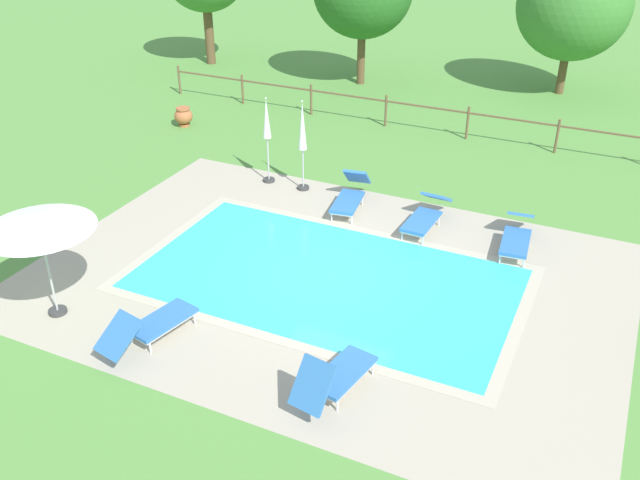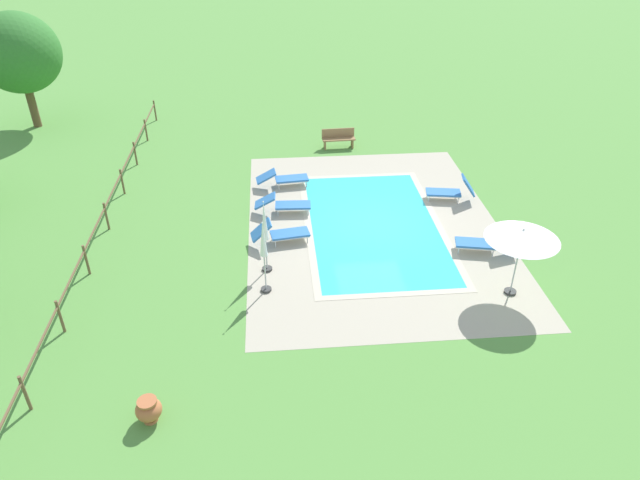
% 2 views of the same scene
% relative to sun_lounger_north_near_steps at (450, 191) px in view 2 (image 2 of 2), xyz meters
% --- Properties ---
extents(ground_plane, '(160.00, 160.00, 0.00)m').
position_rel_sun_lounger_north_near_steps_xyz_m(ground_plane, '(-1.65, 3.24, -0.40)').
color(ground_plane, '#599342').
extents(pool_deck_paving, '(12.31, 8.85, 0.01)m').
position_rel_sun_lounger_north_near_steps_xyz_m(pool_deck_paving, '(-1.65, 3.24, -0.40)').
color(pool_deck_paving, '#B2A893').
rests_on(pool_deck_paving, ground).
extents(swimming_pool_water, '(7.87, 4.41, 0.01)m').
position_rel_sun_lounger_north_near_steps_xyz_m(swimming_pool_water, '(-1.65, 3.24, -0.39)').
color(swimming_pool_water, '#38C6D1').
rests_on(swimming_pool_water, ground).
extents(pool_coping_rim, '(8.35, 4.89, 0.01)m').
position_rel_sun_lounger_north_near_steps_xyz_m(pool_coping_rim, '(-1.65, 3.24, -0.39)').
color(pool_coping_rim, '#C0B59F').
rests_on(pool_coping_rim, ground).
extents(sun_lounger_north_near_steps, '(0.91, 1.89, 1.02)m').
position_rel_sun_lounger_north_near_steps_xyz_m(sun_lounger_north_near_steps, '(0.00, 0.00, 0.00)').
color(sun_lounger_north_near_steps, '#3370BC').
rests_on(sun_lounger_north_near_steps, ground).
extents(sun_lounger_north_mid, '(1.00, 2.09, 0.83)m').
position_rel_sun_lounger_north_near_steps_xyz_m(sun_lounger_north_mid, '(-3.67, -0.11, -0.03)').
color(sun_lounger_north_mid, '#3370BC').
rests_on(sun_lounger_north_mid, ground).
extents(sun_lounger_north_far, '(0.70, 2.08, 0.75)m').
position_rel_sun_lounger_north_near_steps_xyz_m(sun_lounger_north_far, '(-0.45, 6.35, -0.04)').
color(sun_lounger_north_far, '#3370BC').
rests_on(sun_lounger_north_far, ground).
extents(sun_lounger_south_near_corner, '(0.89, 2.03, 0.89)m').
position_rel_sun_lounger_north_near_steps_xyz_m(sun_lounger_south_near_corner, '(-2.50, 6.53, -0.02)').
color(sun_lounger_south_near_corner, '#3370BC').
rests_on(sun_lounger_south_near_corner, ground).
extents(sun_lounger_south_far, '(0.80, 2.12, 0.72)m').
position_rel_sun_lounger_north_near_steps_xyz_m(sun_lounger_south_far, '(1.73, 6.29, -0.05)').
color(sun_lounger_south_far, '#3370BC').
rests_on(sun_lounger_south_far, ground).
extents(patio_umbrella_open_foreground, '(2.10, 2.10, 2.24)m').
position_rel_sun_lounger_north_near_steps_xyz_m(patio_umbrella_open_foreground, '(-5.92, -0.17, 1.63)').
color(patio_umbrella_open_foreground, '#383838').
rests_on(patio_umbrella_open_foreground, ground).
extents(patio_umbrella_closed_row_west, '(0.32, 0.32, 2.39)m').
position_rel_sun_lounger_north_near_steps_xyz_m(patio_umbrella_closed_row_west, '(-5.17, 7.09, 1.14)').
color(patio_umbrella_closed_row_west, '#383838').
rests_on(patio_umbrella_closed_row_west, ground).
extents(patio_umbrella_closed_row_mid_west, '(0.32, 0.32, 2.47)m').
position_rel_sun_lounger_north_near_steps_xyz_m(patio_umbrella_closed_row_mid_west, '(-4.09, 7.05, 1.15)').
color(patio_umbrella_closed_row_mid_west, '#383838').
rests_on(patio_umbrella_closed_row_mid_west, ground).
extents(wooden_bench_lawn_side, '(0.52, 1.52, 0.87)m').
position_rel_sun_lounger_north_near_steps_xyz_m(wooden_bench_lawn_side, '(5.48, 3.68, 0.07)').
color(wooden_bench_lawn_side, '#937047').
rests_on(wooden_bench_lawn_side, ground).
extents(terracotta_urn_near_fence, '(0.60, 0.60, 0.63)m').
position_rel_sun_lounger_north_near_steps_xyz_m(terracotta_urn_near_fence, '(-9.83, 9.75, -0.06)').
color(terracotta_urn_near_fence, '#B7663D').
rests_on(terracotta_urn_near_fence, ground).
extents(perimeter_fence, '(21.85, 0.08, 1.05)m').
position_rel_sun_lounger_north_near_steps_xyz_m(perimeter_fence, '(-1.09, 12.58, 0.28)').
color(perimeter_fence, brown).
rests_on(perimeter_fence, ground).
extents(tree_west_mid, '(3.86, 3.86, 5.46)m').
position_rel_sun_lounger_north_near_steps_xyz_m(tree_west_mid, '(9.49, 18.38, 3.19)').
color(tree_west_mid, brown).
rests_on(tree_west_mid, ground).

